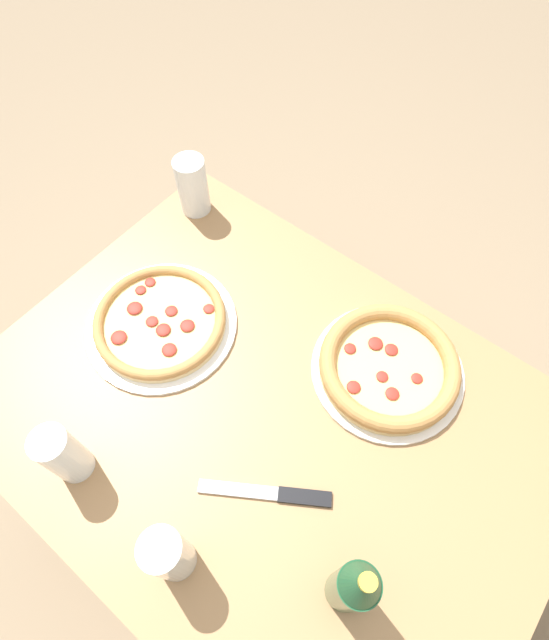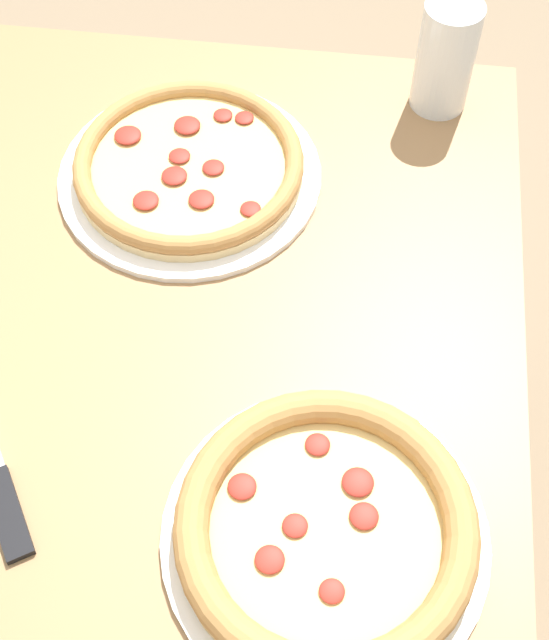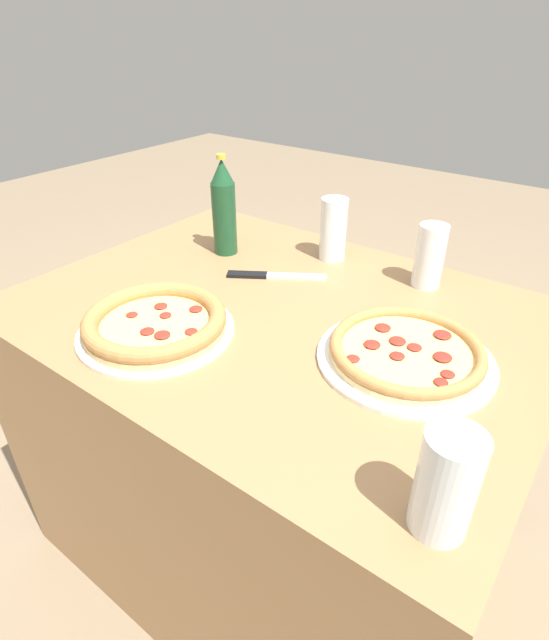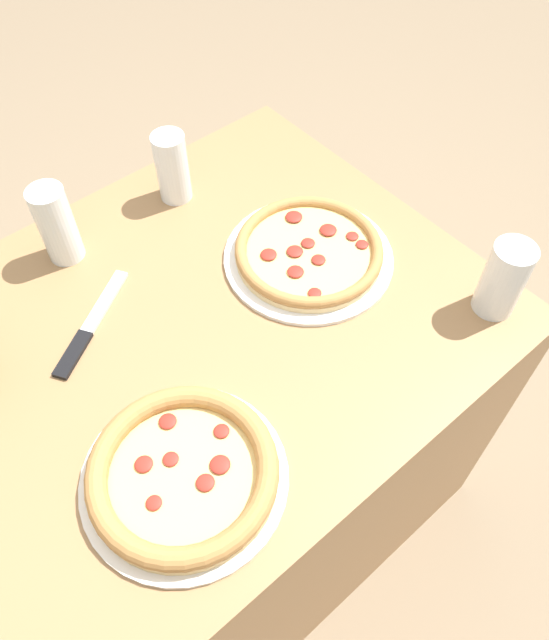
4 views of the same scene
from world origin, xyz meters
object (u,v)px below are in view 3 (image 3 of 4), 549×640
glass_cola (429,257)px  knife (272,276)px  pizza_margherita (155,323)px  beer_bottle (224,208)px  pizza_salami (406,352)px  glass_mango_juice (333,233)px  glass_lemonade (445,488)px

glass_cola → knife: bearing=30.2°
glass_cola → knife: glass_cola is taller
pizza_margherita → knife: pizza_margherita is taller
pizza_margherita → beer_bottle: beer_bottle is taller
glass_cola → pizza_salami: bearing=106.0°
pizza_salami → glass_mango_juice: glass_mango_juice is taller
glass_lemonade → glass_cola: (0.25, -0.57, 0.00)m
glass_lemonade → glass_cola: 0.63m
pizza_salami → glass_cola: (0.08, -0.29, 0.05)m
glass_lemonade → glass_cola: bearing=-66.5°
pizza_margherita → knife: size_ratio=1.43×
glass_mango_juice → beer_bottle: beer_bottle is taller
glass_lemonade → beer_bottle: (0.72, -0.45, 0.05)m
glass_cola → knife: 0.35m
glass_lemonade → knife: glass_lemonade is taller
glass_lemonade → pizza_salami: bearing=-59.6°
knife → glass_mango_juice: bearing=-107.7°
pizza_salami → beer_bottle: 0.59m
glass_lemonade → glass_mango_juice: bearing=-49.5°
pizza_salami → glass_lemonade: 0.33m
knife → pizza_salami: bearing=162.4°
pizza_margherita → glass_lemonade: 0.59m
glass_cola → beer_bottle: bearing=15.1°
knife → pizza_margherita: bearing=84.0°
glass_lemonade → glass_mango_juice: size_ratio=0.93×
glass_mango_juice → pizza_margherita: bearing=79.8°
glass_mango_juice → knife: glass_mango_juice is taller
pizza_margherita → glass_mango_juice: glass_mango_juice is taller
pizza_salami → pizza_margherita: pizza_margherita is taller
beer_bottle → glass_lemonade: bearing=148.3°
pizza_salami → pizza_margherita: bearing=25.5°
pizza_salami → glass_cola: glass_cola is taller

